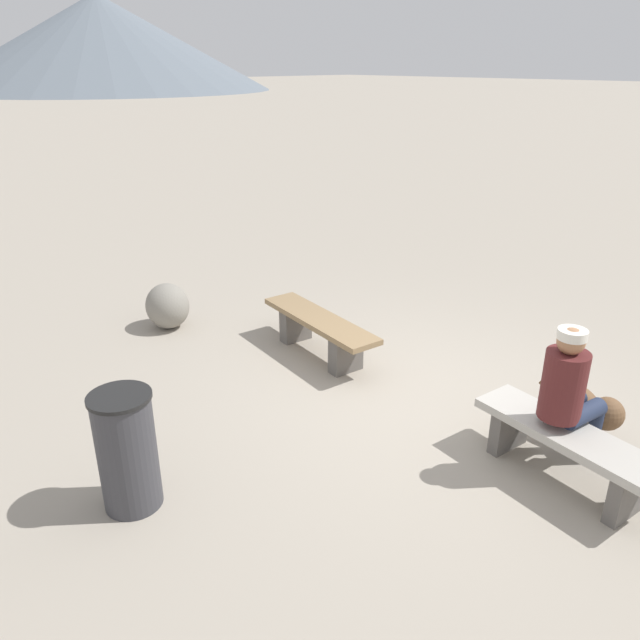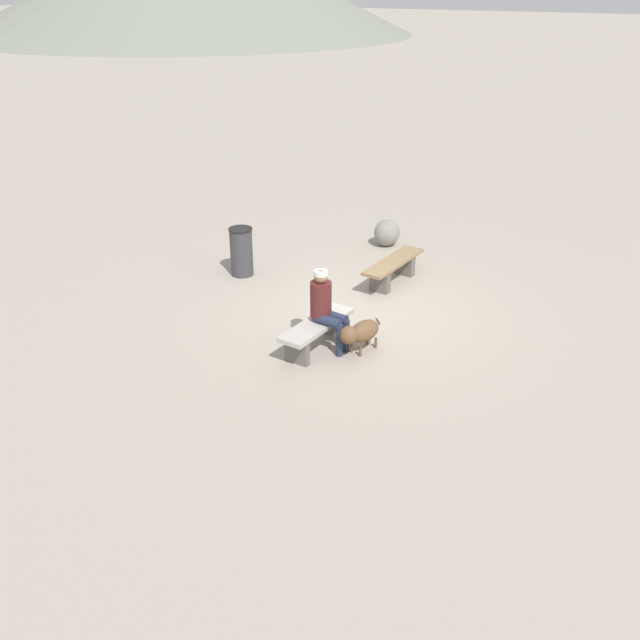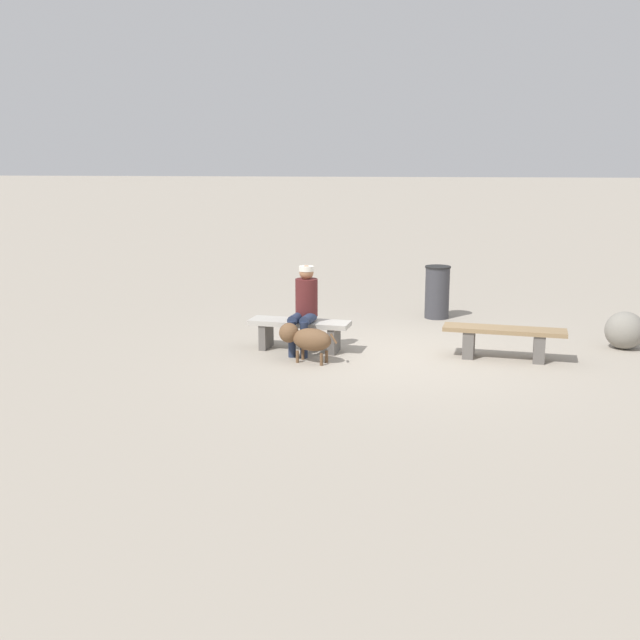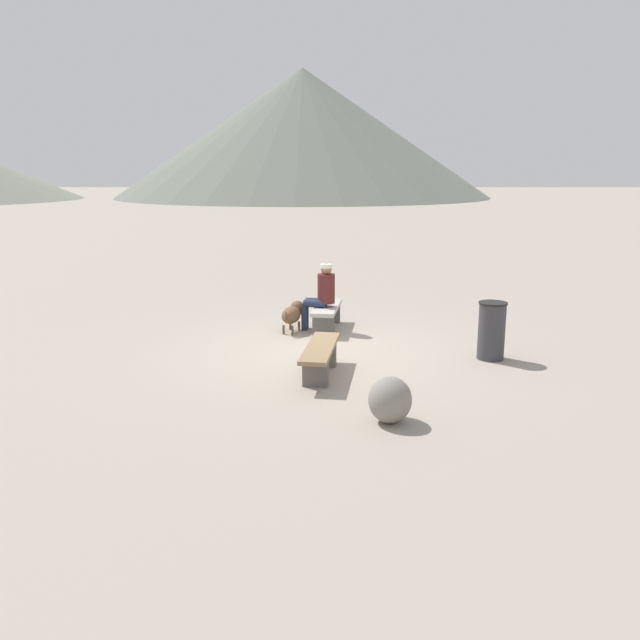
# 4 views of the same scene
# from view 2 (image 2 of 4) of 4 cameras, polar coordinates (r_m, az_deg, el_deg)

# --- Properties ---
(ground) EXTENTS (210.00, 210.00, 0.06)m
(ground) POSITION_cam_2_polar(r_m,az_deg,el_deg) (12.51, 3.59, 0.53)
(ground) COLOR #9E9384
(bench_left) EXTENTS (1.78, 0.63, 0.46)m
(bench_left) POSITION_cam_2_polar(r_m,az_deg,el_deg) (13.61, 5.88, 4.19)
(bench_left) COLOR #605B56
(bench_left) RESTS_ON ground
(bench_right) EXTENTS (1.57, 0.63, 0.46)m
(bench_right) POSITION_cam_2_polar(r_m,az_deg,el_deg) (11.12, -0.25, -0.80)
(bench_right) COLOR #605B56
(bench_right) RESTS_ON ground
(seated_person) EXTENTS (0.40, 0.65, 1.30)m
(seated_person) POSITION_cam_2_polar(r_m,az_deg,el_deg) (10.97, 0.44, 1.26)
(seated_person) COLOR #511E1E
(seated_person) RESTS_ON ground
(dog) EXTENTS (0.87, 0.49, 0.54)m
(dog) POSITION_cam_2_polar(r_m,az_deg,el_deg) (11.02, 3.24, -0.99)
(dog) COLOR brown
(dog) RESTS_ON ground
(trash_bin) EXTENTS (0.46, 0.46, 0.95)m
(trash_bin) POSITION_cam_2_polar(r_m,az_deg,el_deg) (13.95, -6.31, 5.46)
(trash_bin) COLOR #38383D
(trash_bin) RESTS_ON ground
(boulder) EXTENTS (0.68, 0.65, 0.58)m
(boulder) POSITION_cam_2_polar(r_m,az_deg,el_deg) (15.56, 5.38, 6.98)
(boulder) COLOR gray
(boulder) RESTS_ON ground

